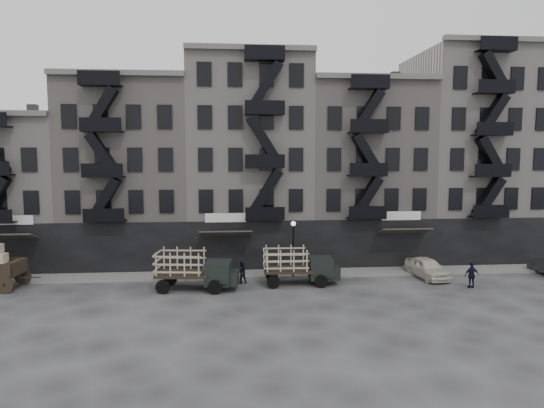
{
  "coord_description": "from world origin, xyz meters",
  "views": [
    {
      "loc": [
        -1.59,
        -32.54,
        9.25
      ],
      "look_at": [
        1.53,
        4.0,
        5.43
      ],
      "focal_mm": 32.0,
      "sensor_mm": 36.0,
      "label": 1
    }
  ],
  "objects": [
    {
      "name": "building_mideast",
      "position": [
        10.0,
        9.83,
        7.5
      ],
      "size": [
        10.0,
        11.35,
        16.2
      ],
      "color": "gray",
      "rests_on": "ground"
    },
    {
      "name": "stake_truck_east",
      "position": [
        3.15,
        0.83,
        1.52
      ],
      "size": [
        5.39,
        2.36,
        2.67
      ],
      "rotation": [
        0.0,
        0.0,
        -0.03
      ],
      "color": "black",
      "rests_on": "ground"
    },
    {
      "name": "building_east",
      "position": [
        20.0,
        9.82,
        9.0
      ],
      "size": [
        10.0,
        11.35,
        19.2
      ],
      "color": "#A8A29B",
      "rests_on": "ground"
    },
    {
      "name": "sidewalk",
      "position": [
        0.0,
        3.75,
        0.07
      ],
      "size": [
        55.0,
        2.5,
        0.15
      ],
      "primitive_type": "cube",
      "color": "slate",
      "rests_on": "ground"
    },
    {
      "name": "pedestrian_mid",
      "position": [
        -0.88,
        1.44,
        0.81
      ],
      "size": [
        0.91,
        0.77,
        1.62
      ],
      "primitive_type": "imported",
      "rotation": [
        0.0,
        0.0,
        3.36
      ],
      "color": "black",
      "rests_on": "ground"
    },
    {
      "name": "car_east",
      "position": [
        13.0,
        1.83,
        0.76
      ],
      "size": [
        2.37,
        4.64,
        1.51
      ],
      "primitive_type": "imported",
      "rotation": [
        0.0,
        0.0,
        0.13
      ],
      "color": "beige",
      "rests_on": "ground"
    },
    {
      "name": "stake_truck_west",
      "position": [
        -4.09,
        0.04,
        1.58
      ],
      "size": [
        5.71,
        2.81,
        2.77
      ],
      "rotation": [
        0.0,
        0.0,
        -0.11
      ],
      "color": "black",
      "rests_on": "ground"
    },
    {
      "name": "lamp_post",
      "position": [
        3.0,
        2.6,
        2.78
      ],
      "size": [
        0.36,
        0.36,
        4.28
      ],
      "color": "black",
      "rests_on": "ground"
    },
    {
      "name": "building_west",
      "position": [
        -20.0,
        9.83,
        6.0
      ],
      "size": [
        10.0,
        11.35,
        13.2
      ],
      "color": "#A8A29B",
      "rests_on": "ground"
    },
    {
      "name": "ground",
      "position": [
        0.0,
        0.0,
        0.0
      ],
      "size": [
        140.0,
        140.0,
        0.0
      ],
      "primitive_type": "plane",
      "color": "#38383A",
      "rests_on": "ground"
    },
    {
      "name": "policeman",
      "position": [
        14.94,
        -1.13,
        0.89
      ],
      "size": [
        1.06,
        0.48,
        1.78
      ],
      "primitive_type": "imported",
      "rotation": [
        0.0,
        0.0,
        3.19
      ],
      "color": "black",
      "rests_on": "ground"
    },
    {
      "name": "building_midwest",
      "position": [
        -10.0,
        9.83,
        7.5
      ],
      "size": [
        10.0,
        11.35,
        16.2
      ],
      "color": "gray",
      "rests_on": "ground"
    },
    {
      "name": "building_center",
      "position": [
        -0.0,
        9.82,
        8.5
      ],
      "size": [
        10.0,
        11.35,
        18.2
      ],
      "color": "#A8A29B",
      "rests_on": "ground"
    }
  ]
}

